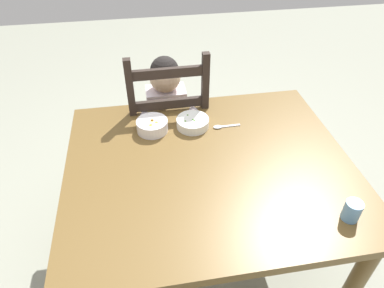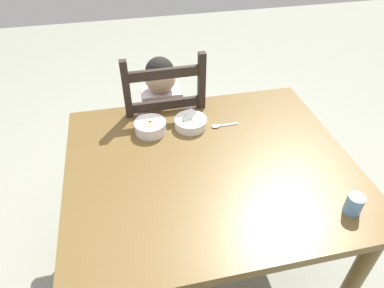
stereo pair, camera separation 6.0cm
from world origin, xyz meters
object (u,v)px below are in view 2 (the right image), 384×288
object	(u,v)px
dining_chair	(164,134)
spoon	(220,126)
drinking_cup	(354,204)
bowl_of_carrots	(150,127)
bowl_of_peas	(191,122)
child_figure	(163,113)
dining_table	(210,178)

from	to	relation	value
dining_chair	spoon	world-z (taller)	dining_chair
dining_chair	spoon	bearing A→B (deg)	-53.64
drinking_cup	bowl_of_carrots	bearing A→B (deg)	135.87
bowl_of_peas	bowl_of_carrots	bearing A→B (deg)	-179.99
child_figure	bowl_of_peas	world-z (taller)	child_figure
dining_table	drinking_cup	xyz separation A→B (m)	(0.45, -0.38, 0.14)
bowl_of_carrots	spoon	xyz separation A→B (m)	(0.34, -0.03, -0.03)
child_figure	bowl_of_carrots	distance (m)	0.34
bowl_of_carrots	drinking_cup	world-z (taller)	drinking_cup
spoon	drinking_cup	bearing A→B (deg)	-61.73
bowl_of_carrots	drinking_cup	xyz separation A→B (m)	(0.68, -0.65, 0.01)
child_figure	spoon	world-z (taller)	child_figure
dining_table	bowl_of_carrots	bearing A→B (deg)	129.07
dining_chair	child_figure	distance (m)	0.16
bowl_of_carrots	spoon	world-z (taller)	bowl_of_carrots
bowl_of_peas	bowl_of_carrots	xyz separation A→B (m)	(-0.20, -0.00, 0.01)
drinking_cup	spoon	bearing A→B (deg)	118.27
bowl_of_peas	child_figure	bearing A→B (deg)	108.80
dining_chair	drinking_cup	size ratio (longest dim) A/B	12.92
bowl_of_peas	drinking_cup	distance (m)	0.81
dining_table	bowl_of_peas	size ratio (longest dim) A/B	7.78
dining_table	dining_chair	distance (m)	0.61
dining_table	bowl_of_peas	distance (m)	0.31
dining_table	dining_chair	world-z (taller)	dining_chair
drinking_cup	dining_chair	bearing A→B (deg)	121.20
bowl_of_peas	dining_chair	bearing A→B (deg)	108.55
bowl_of_peas	dining_table	bearing A→B (deg)	-84.35
bowl_of_carrots	dining_chair	bearing A→B (deg)	71.23
dining_chair	child_figure	xyz separation A→B (m)	(-0.00, -0.00, 0.15)
dining_table	dining_chair	xyz separation A→B (m)	(-0.13, 0.57, -0.16)
dining_chair	bowl_of_peas	world-z (taller)	dining_chair
dining_table	spoon	size ratio (longest dim) A/B	9.06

